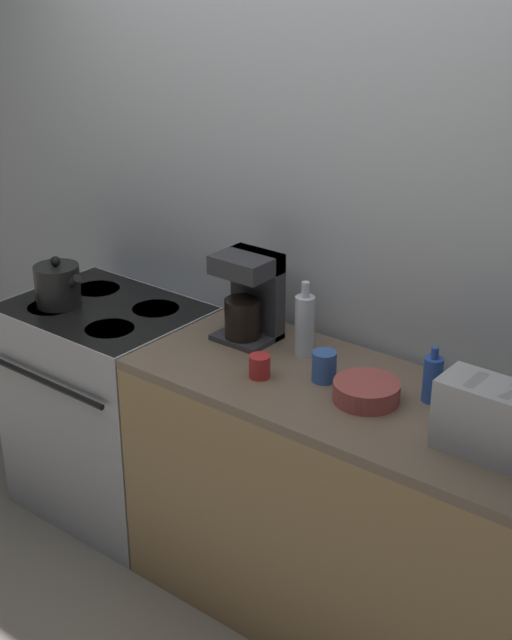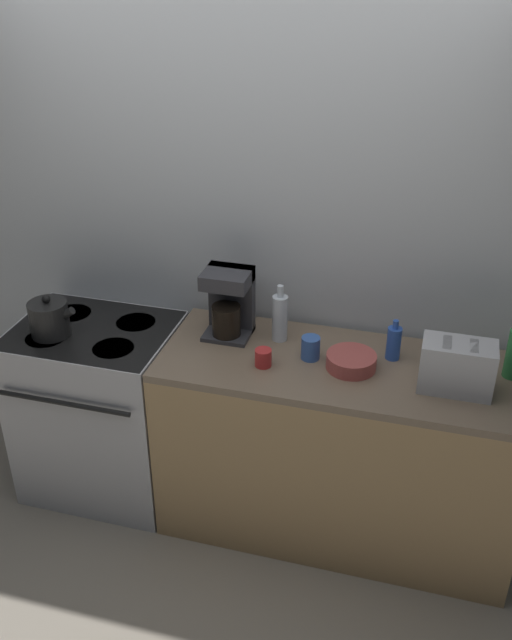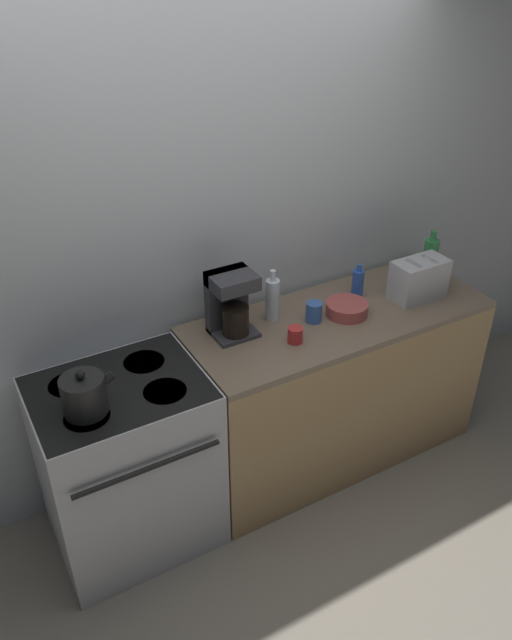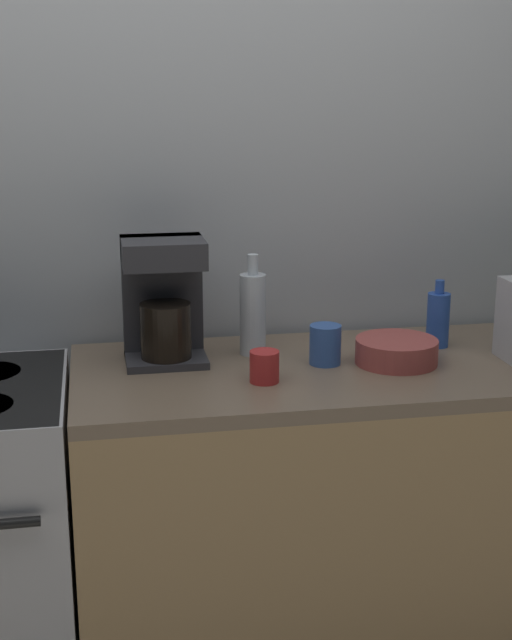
# 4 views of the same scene
# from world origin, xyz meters

# --- Properties ---
(ground_plane) EXTENTS (12.00, 12.00, 0.00)m
(ground_plane) POSITION_xyz_m (0.00, 0.00, 0.00)
(ground_plane) COLOR gray
(wall_back) EXTENTS (8.00, 0.05, 2.60)m
(wall_back) POSITION_xyz_m (0.00, 0.69, 1.30)
(wall_back) COLOR silver
(wall_back) RESTS_ON ground_plane
(stove) EXTENTS (0.77, 0.64, 0.94)m
(stove) POSITION_xyz_m (-0.63, 0.30, 0.48)
(stove) COLOR #B7B7BC
(stove) RESTS_ON ground_plane
(counter_block) EXTENTS (1.64, 0.64, 0.94)m
(counter_block) POSITION_xyz_m (0.58, 0.32, 0.47)
(counter_block) COLOR tan
(counter_block) RESTS_ON ground_plane
(kettle) EXTENTS (0.23, 0.18, 0.21)m
(kettle) POSITION_xyz_m (-0.79, 0.21, 1.02)
(kettle) COLOR black
(kettle) RESTS_ON stove
(toaster) EXTENTS (0.30, 0.16, 0.22)m
(toaster) POSITION_xyz_m (1.06, 0.26, 1.05)
(toaster) COLOR #BCBCC1
(toaster) RESTS_ON counter_block
(coffee_maker) EXTENTS (0.21, 0.19, 0.33)m
(coffee_maker) POSITION_xyz_m (0.02, 0.45, 1.11)
(coffee_maker) COLOR #333338
(coffee_maker) RESTS_ON counter_block
(bottle_clear) EXTENTS (0.07, 0.07, 0.28)m
(bottle_clear) POSITION_xyz_m (0.26, 0.46, 1.06)
(bottle_clear) COLOR silver
(bottle_clear) RESTS_ON counter_block
(bottle_blue) EXTENTS (0.06, 0.06, 0.19)m
(bottle_blue) POSITION_xyz_m (0.78, 0.43, 1.02)
(bottle_blue) COLOR #2D56B7
(bottle_blue) RESTS_ON counter_block
(cup_blue) EXTENTS (0.08, 0.08, 0.11)m
(cup_blue) POSITION_xyz_m (0.43, 0.33, 0.99)
(cup_blue) COLOR #3860B2
(cup_blue) RESTS_ON counter_block
(cup_red) EXTENTS (0.07, 0.07, 0.08)m
(cup_red) POSITION_xyz_m (0.24, 0.22, 0.98)
(cup_red) COLOR red
(cup_red) RESTS_ON counter_block
(bowl) EXTENTS (0.22, 0.22, 0.07)m
(bowl) POSITION_xyz_m (0.62, 0.30, 0.97)
(bowl) COLOR #B24C47
(bowl) RESTS_ON counter_block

